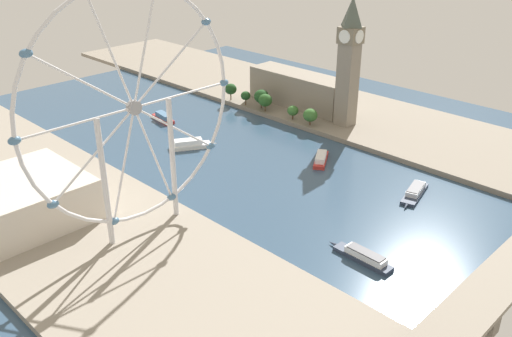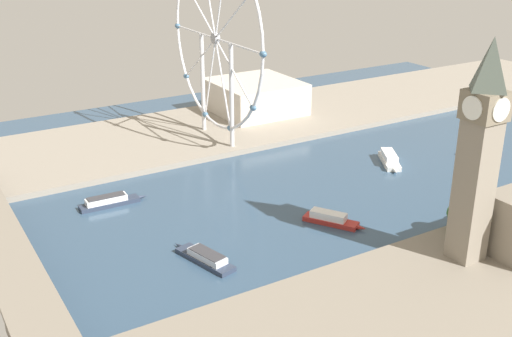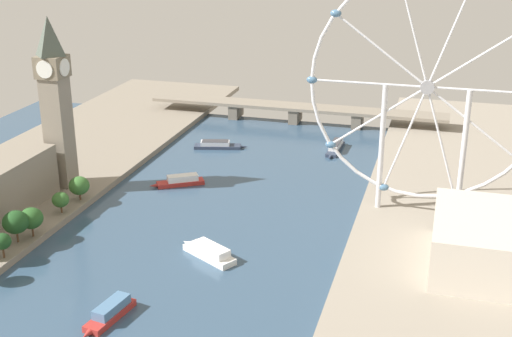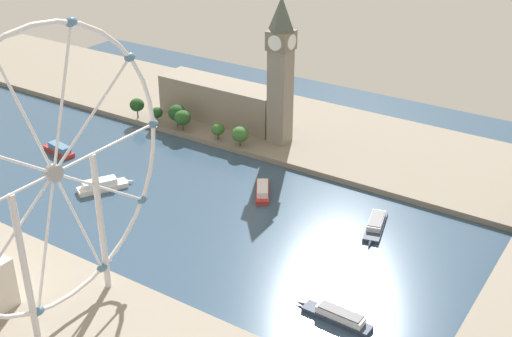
# 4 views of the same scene
# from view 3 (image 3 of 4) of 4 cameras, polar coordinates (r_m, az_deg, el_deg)

# --- Properties ---
(ground_plane) EXTENTS (381.72, 381.72, 0.00)m
(ground_plane) POSITION_cam_3_polar(r_m,az_deg,el_deg) (281.90, -5.39, -6.59)
(ground_plane) COLOR #334C66
(riverbank_right) EXTENTS (90.00, 520.00, 3.00)m
(riverbank_right) POSITION_cam_3_polar(r_m,az_deg,el_deg) (265.19, 16.73, -8.92)
(riverbank_right) COLOR gray
(riverbank_right) RESTS_ON ground_plane
(clock_tower) EXTENTS (13.40, 13.40, 81.52)m
(clock_tower) POSITION_cam_3_polar(r_m,az_deg,el_deg) (336.71, -16.29, 5.45)
(clock_tower) COLOR gray
(clock_tower) RESTS_ON riverbank_left
(tree_row_embankment) EXTENTS (12.90, 84.50, 13.51)m
(tree_row_embankment) POSITION_cam_3_polar(r_m,az_deg,el_deg) (296.57, -18.18, -3.86)
(tree_row_embankment) COLOR #513823
(tree_row_embankment) RESTS_ON riverbank_left
(ferris_wheel) EXTENTS (103.12, 3.20, 106.49)m
(ferris_wheel) POSITION_cam_3_polar(r_m,az_deg,el_deg) (297.70, 14.02, 6.38)
(ferris_wheel) COLOR silver
(ferris_wheel) RESTS_ON riverbank_right
(riverside_hall) EXTENTS (52.89, 51.66, 19.82)m
(riverside_hall) POSITION_cam_3_polar(r_m,az_deg,el_deg) (270.64, 20.03, -5.98)
(riverside_hall) COLOR beige
(riverside_hall) RESTS_ON riverbank_right
(river_bridge) EXTENTS (193.72, 17.22, 11.03)m
(river_bridge) POSITION_cam_3_polar(r_m,az_deg,el_deg) (447.88, 3.29, 4.94)
(river_bridge) COLOR gray
(river_bridge) RESTS_ON ground_plane
(tour_boat_0) EXTENTS (27.28, 18.64, 5.61)m
(tour_boat_0) POSITION_cam_3_polar(r_m,az_deg,el_deg) (273.17, -3.90, -6.91)
(tour_boat_0) COLOR white
(tour_boat_0) RESTS_ON ground_plane
(tour_boat_1) EXTENTS (6.74, 31.47, 4.98)m
(tour_boat_1) POSITION_cam_3_polar(r_m,az_deg,el_deg) (396.09, 6.61, 1.79)
(tour_boat_1) COLOR #2D384C
(tour_boat_1) RESTS_ON ground_plane
(tour_boat_2) EXTENTS (25.38, 18.07, 5.09)m
(tour_boat_2) POSITION_cam_3_polar(r_m,az_deg,el_deg) (345.34, -6.28, -1.03)
(tour_boat_2) COLOR #B22D28
(tour_boat_2) RESTS_ON ground_plane
(tour_boat_3) EXTENTS (31.46, 13.67, 4.51)m
(tour_boat_3) POSITION_cam_3_polar(r_m,az_deg,el_deg) (398.26, -3.24, 1.96)
(tour_boat_3) COLOR #2D384C
(tour_boat_3) RESTS_ON ground_plane
(tour_boat_4) EXTENTS (9.69, 25.69, 5.51)m
(tour_boat_4) POSITION_cam_3_polar(r_m,az_deg,el_deg) (239.61, -12.02, -11.59)
(tour_boat_4) COLOR #B22D28
(tour_boat_4) RESTS_ON ground_plane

